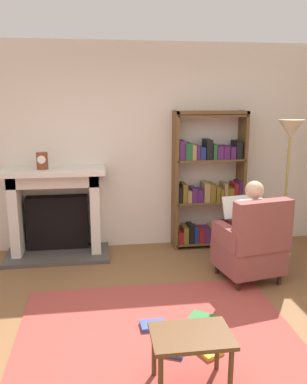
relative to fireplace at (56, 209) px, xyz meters
The scene contains 11 objects.
ground 2.58m from the fireplace, 66.32° to the right, with size 14.00×14.00×0.00m, color brown.
back_wall 1.28m from the fireplace, 14.11° to the left, with size 5.60×0.10×2.70m, color silver.
area_rug 2.31m from the fireplace, 63.23° to the right, with size 2.40×1.80×0.01m, color #A14139.
fireplace is the anchor object (origin of this frame).
mantel_clock 0.67m from the fireplace, 141.89° to the right, with size 0.14×0.14×0.20m.
bookshelf 2.04m from the fireplace, ahead, with size 0.95×0.32×1.83m.
armchair_reading 2.48m from the fireplace, 27.28° to the right, with size 0.75×0.73×0.97m.
seated_reader 2.40m from the fireplace, 25.07° to the right, with size 0.43×0.58×1.14m.
side_table 2.96m from the fireplace, 67.16° to the right, with size 0.56×0.39×0.42m.
scattered_books 2.51m from the fireplace, 59.16° to the right, with size 0.74×0.73×0.04m.
floor_lamp 3.04m from the fireplace, ahead, with size 0.32×0.32×1.74m.
Camera 1 is at (-0.47, -2.85, 2.01)m, focal length 38.06 mm.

